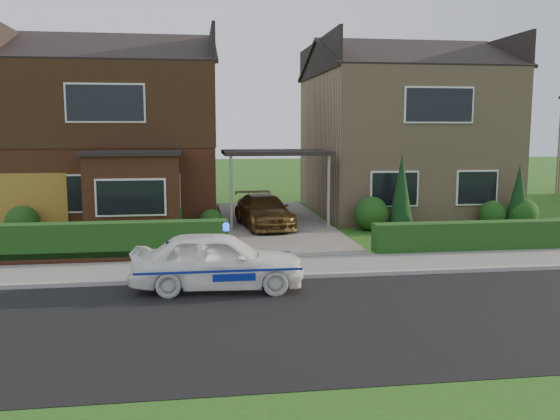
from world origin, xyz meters
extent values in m
plane|color=#184813|center=(0.00, 0.00, 0.00)|extent=(120.00, 120.00, 0.00)
cube|color=black|center=(0.00, 0.00, 0.00)|extent=(60.00, 6.00, 0.02)
cube|color=#9E9993|center=(0.00, 3.05, 0.06)|extent=(60.00, 0.16, 0.12)
cube|color=slate|center=(0.00, 4.10, 0.05)|extent=(60.00, 2.00, 0.10)
cube|color=#666059|center=(0.00, 11.00, 0.06)|extent=(3.80, 12.00, 0.12)
cube|color=brown|center=(-5.80, 14.00, 2.90)|extent=(7.20, 8.00, 5.80)
cube|color=white|center=(-7.38, 9.98, 1.40)|extent=(1.80, 0.08, 1.30)
cube|color=white|center=(-4.22, 9.98, 1.40)|extent=(1.60, 0.08, 1.30)
cube|color=white|center=(-5.80, 9.98, 4.40)|extent=(2.60, 0.08, 1.30)
cube|color=black|center=(-5.80, 14.00, 4.35)|extent=(7.26, 8.06, 2.90)
cube|color=brown|center=(-4.94, 9.30, 1.35)|extent=(3.00, 1.40, 2.70)
cube|color=black|center=(-4.94, 9.30, 2.77)|extent=(3.20, 1.60, 0.14)
cube|color=tan|center=(5.80, 14.00, 2.90)|extent=(7.20, 8.00, 5.80)
cube|color=white|center=(4.22, 9.98, 1.40)|extent=(1.80, 0.08, 1.30)
cube|color=white|center=(7.38, 9.98, 1.40)|extent=(1.60, 0.08, 1.30)
cube|color=white|center=(5.80, 9.98, 4.40)|extent=(2.60, 0.08, 1.30)
cube|color=black|center=(0.00, 11.00, 2.70)|extent=(3.80, 3.00, 0.14)
cylinder|color=gray|center=(-1.70, 9.60, 1.35)|extent=(0.10, 0.10, 2.70)
cylinder|color=gray|center=(1.70, 9.60, 1.35)|extent=(0.10, 0.10, 2.70)
cube|color=#945F20|center=(-8.25, 9.96, 1.05)|extent=(2.20, 0.10, 2.10)
cube|color=brown|center=(-5.80, 5.30, 0.18)|extent=(7.70, 0.25, 0.36)
cube|color=#133C15|center=(-5.80, 5.45, 0.00)|extent=(7.50, 0.55, 0.90)
cube|color=#133C15|center=(5.80, 5.35, 0.00)|extent=(7.50, 0.55, 0.80)
sphere|color=#133C15|center=(-8.50, 9.50, 0.54)|extent=(1.08, 1.08, 1.08)
sphere|color=#133C15|center=(-4.00, 9.30, 0.66)|extent=(1.32, 1.32, 1.32)
sphere|color=#133C15|center=(-2.40, 9.60, 0.42)|extent=(0.84, 0.84, 0.84)
sphere|color=#133C15|center=(3.20, 9.40, 0.60)|extent=(1.20, 1.20, 1.20)
sphere|color=#133C15|center=(7.80, 9.50, 0.48)|extent=(0.96, 0.96, 0.96)
sphere|color=#133C15|center=(8.80, 9.20, 0.54)|extent=(1.08, 1.08, 1.08)
cone|color=black|center=(4.20, 9.20, 1.30)|extent=(0.90, 0.90, 2.60)
cone|color=black|center=(8.60, 9.20, 1.10)|extent=(0.90, 0.90, 2.20)
imported|color=white|center=(-2.43, 2.40, 0.65)|extent=(1.81, 3.91, 1.30)
sphere|color=#193FF2|center=(-2.24, 2.40, 1.38)|extent=(0.17, 0.17, 0.17)
cube|color=navy|center=(-2.43, 1.63, 0.60)|extent=(3.50, 0.02, 0.05)
cube|color=navy|center=(-2.43, 3.17, 0.60)|extent=(3.50, 0.01, 0.05)
ellipsoid|color=black|center=(-3.50, 2.30, 0.91)|extent=(0.22, 0.17, 0.21)
sphere|color=white|center=(-3.48, 2.24, 0.90)|extent=(0.11, 0.11, 0.11)
sphere|color=black|center=(-3.48, 2.28, 1.05)|extent=(0.13, 0.13, 0.13)
cone|color=black|center=(-3.52, 2.29, 1.12)|extent=(0.04, 0.04, 0.05)
cone|color=black|center=(-3.43, 2.29, 1.12)|extent=(0.04, 0.04, 0.05)
imported|color=brown|center=(-0.53, 10.06, 0.68)|extent=(2.03, 4.04, 1.13)
imported|color=gray|center=(-6.10, 7.99, 0.33)|extent=(0.37, 0.27, 0.67)
imported|color=gray|center=(-4.86, 7.06, 0.37)|extent=(0.52, 0.50, 0.74)
imported|color=gray|center=(-3.91, 6.12, 0.36)|extent=(0.45, 0.45, 0.73)
camera|label=1|loc=(-2.90, -10.51, 3.56)|focal=38.00mm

